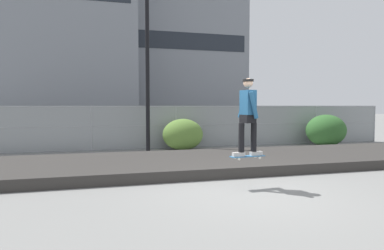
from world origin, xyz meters
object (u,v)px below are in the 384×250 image
at_px(street_lamp, 147,32).
at_px(parked_car_near, 92,126).
at_px(parked_car_mid, 225,124).
at_px(skater, 248,112).
at_px(shrub_left, 183,135).
at_px(shrub_center, 326,130).
at_px(skateboard, 247,156).

distance_m(street_lamp, parked_car_near, 6.04).
height_order(parked_car_near, parked_car_mid, same).
bearing_deg(skater, street_lamp, 102.17).
distance_m(skater, parked_car_near, 11.08).
xyz_separation_m(street_lamp, shrub_left, (1.47, 0.17, -4.06)).
distance_m(skater, street_lamp, 7.20).
relative_size(shrub_left, shrub_center, 0.90).
xyz_separation_m(parked_car_mid, shrub_left, (-3.26, -3.70, -0.18)).
bearing_deg(street_lamp, shrub_center, -1.33).
xyz_separation_m(parked_car_near, shrub_left, (3.74, -3.86, -0.18)).
distance_m(parked_car_near, shrub_left, 5.38).
bearing_deg(skateboard, skater, -75.96).
distance_m(skateboard, skater, 0.98).
bearing_deg(shrub_left, skateboard, -90.79).
distance_m(parked_car_mid, shrub_center, 5.28).
relative_size(skater, street_lamp, 0.22).
distance_m(skateboard, shrub_center, 9.15).
bearing_deg(skateboard, shrub_center, 42.69).
height_order(street_lamp, shrub_center, street_lamp).
bearing_deg(parked_car_near, skateboard, -70.73).
height_order(skater, parked_car_near, skater).
relative_size(parked_car_mid, shrub_center, 2.43).
relative_size(skater, parked_car_mid, 0.38).
xyz_separation_m(shrub_left, shrub_center, (6.63, -0.36, 0.07)).
xyz_separation_m(parked_car_near, parked_car_mid, (7.00, -0.17, 0.00)).
height_order(street_lamp, parked_car_near, street_lamp).
bearing_deg(parked_car_mid, shrub_left, -131.41).
height_order(parked_car_mid, shrub_center, parked_car_mid).
bearing_deg(parked_car_near, parked_car_mid, -1.35).
height_order(skater, parked_car_mid, skater).
height_order(skateboard, shrub_center, shrub_center).
bearing_deg(parked_car_near, shrub_center, -22.17).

